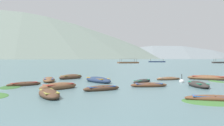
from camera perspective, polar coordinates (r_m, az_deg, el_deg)
name	(u,v)px	position (r m, az deg, el deg)	size (l,w,h in m)	color
ground_plane	(131,59)	(1505.54, 4.63, 0.99)	(6000.00, 6000.00, 0.00)	slate
mountain_1	(27,25)	(1521.99, -19.79, 8.50)	(1730.14, 1730.14, 400.69)	slate
mountain_2	(144,25)	(1672.06, 7.73, 8.99)	(1460.65, 1460.65, 465.48)	slate
rowboat_0	(98,80)	(24.44, -3.38, -4.10)	(3.79, 4.20, 0.67)	navy
rowboat_1	(102,88)	(18.11, -2.49, -6.09)	(2.98, 2.38, 0.49)	#4C3323
rowboat_2	(71,77)	(28.84, -9.85, -3.32)	(2.90, 3.49, 0.67)	#4C3323
rowboat_3	(198,85)	(21.66, 19.95, -4.89)	(1.62, 3.68, 0.59)	#2D2826
rowboat_4	(142,81)	(24.15, 7.21, -4.35)	(2.37, 3.21, 0.42)	#2D2826
rowboat_5	(168,79)	(27.74, 13.35, -3.67)	(3.15, 2.07, 0.42)	brown
rowboat_6	(24,84)	(22.56, -20.26, -4.76)	(2.70, 2.82, 0.45)	#4C3323
rowboat_7	(208,78)	(29.35, 21.98, -3.32)	(4.74, 3.20, 0.65)	brown
rowboat_8	(214,99)	(14.82, 23.32, -7.85)	(3.36, 1.24, 0.44)	brown
rowboat_9	(49,80)	(25.71, -14.88, -3.93)	(2.29, 3.79, 0.60)	brown
rowboat_11	(59,86)	(19.35, -12.66, -5.51)	(2.97, 3.32, 0.65)	brown
rowboat_12	(49,94)	(15.65, -14.88, -7.15)	(2.72, 3.52, 0.59)	#4C3323
rowboat_13	(149,85)	(20.65, 8.81, -5.24)	(3.30, 1.50, 0.46)	brown
ferry_0	(128,62)	(120.58, 3.87, 0.15)	(11.08, 7.03, 2.54)	brown
ferry_1	(221,62)	(135.30, 24.66, 0.15)	(8.43, 3.56, 2.54)	#2D2826
ferry_2	(157,62)	(156.82, 10.67, 0.35)	(10.73, 3.69, 2.54)	navy
mooring_buoy	(182,82)	(24.75, 16.37, -4.31)	(0.51, 0.51, 1.01)	silver
weed_patch_0	(209,102)	(14.49, 22.29, -8.60)	(3.01, 2.58, 0.14)	#38662D
weed_patch_1	(10,87)	(21.92, -23.15, -5.33)	(3.27, 1.66, 0.14)	#2D5628
weed_patch_3	(217,82)	(27.32, 23.77, -4.08)	(2.73, 1.07, 0.14)	#38662D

